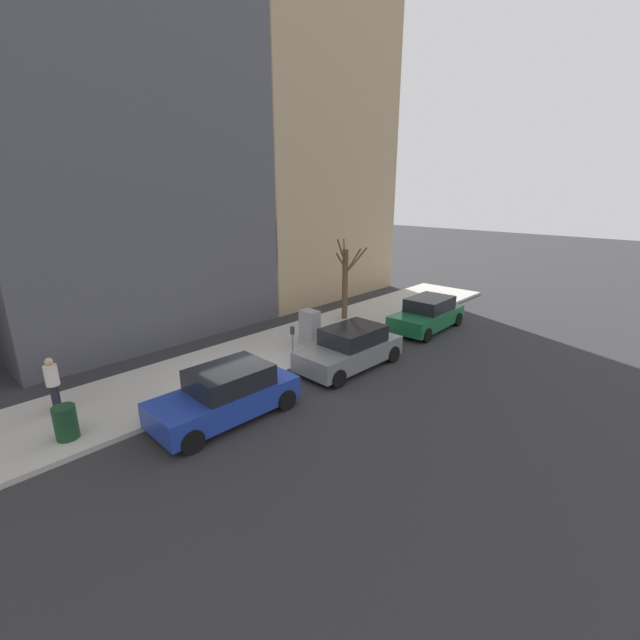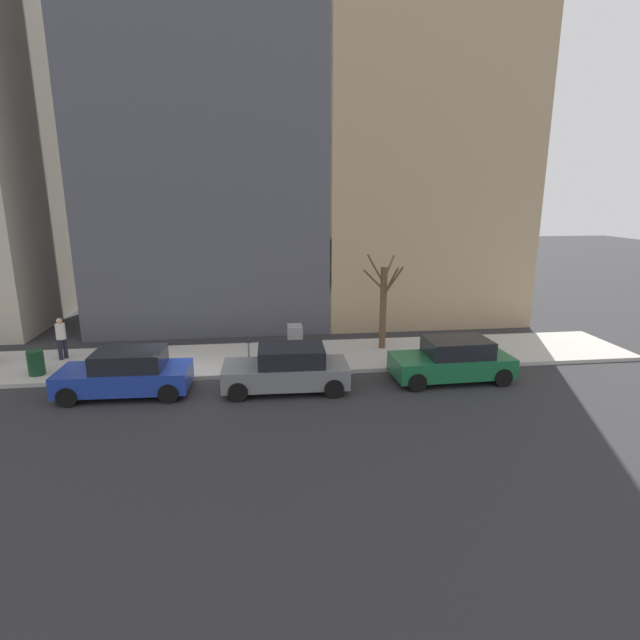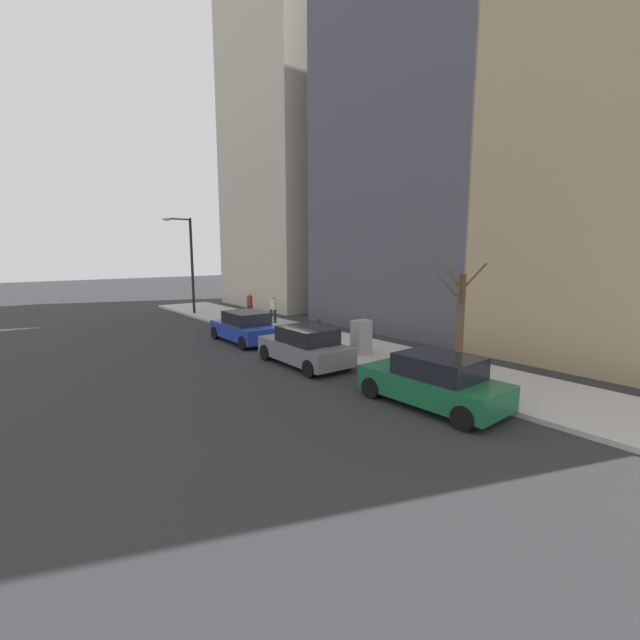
# 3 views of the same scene
# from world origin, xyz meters

# --- Properties ---
(ground_plane) EXTENTS (120.00, 120.00, 0.00)m
(ground_plane) POSITION_xyz_m (0.00, 0.00, 0.00)
(ground_plane) COLOR #2B2B2D
(sidewalk) EXTENTS (4.00, 36.00, 0.15)m
(sidewalk) POSITION_xyz_m (2.00, 0.00, 0.07)
(sidewalk) COLOR #B2AFA8
(sidewalk) RESTS_ON ground
(parked_car_green) EXTENTS (2.03, 4.25, 1.52)m
(parked_car_green) POSITION_xyz_m (-1.07, -9.53, 0.74)
(parked_car_green) COLOR #196038
(parked_car_green) RESTS_ON ground
(parked_car_grey) EXTENTS (2.02, 4.25, 1.52)m
(parked_car_grey) POSITION_xyz_m (-1.27, -3.61, 0.74)
(parked_car_grey) COLOR slate
(parked_car_grey) RESTS_ON ground
(parked_car_blue) EXTENTS (2.02, 4.25, 1.52)m
(parked_car_blue) POSITION_xyz_m (-1.03, 1.69, 0.74)
(parked_car_blue) COLOR #1E389E
(parked_car_blue) RESTS_ON ground
(parking_meter) EXTENTS (0.14, 0.10, 1.35)m
(parking_meter) POSITION_xyz_m (0.45, -2.30, 0.98)
(parking_meter) COLOR slate
(parking_meter) RESTS_ON sidewalk
(utility_box) EXTENTS (0.83, 0.61, 1.43)m
(utility_box) POSITION_xyz_m (1.30, -4.08, 0.85)
(utility_box) COLOR #A8A399
(utility_box) RESTS_ON sidewalk
(streetlamp) EXTENTS (1.97, 0.32, 6.50)m
(streetlamp) POSITION_xyz_m (0.28, 11.98, 4.02)
(streetlamp) COLOR black
(streetlamp) RESTS_ON sidewalk
(bare_tree) EXTENTS (1.55, 1.52, 4.00)m
(bare_tree) POSITION_xyz_m (2.58, -7.88, 2.06)
(bare_tree) COLOR brown
(bare_tree) RESTS_ON sidewalk
(trash_bin) EXTENTS (0.56, 0.56, 0.90)m
(trash_bin) POSITION_xyz_m (0.90, 5.30, 0.60)
(trash_bin) COLOR #14381E
(trash_bin) RESTS_ON sidewalk
(pedestrian_near_meter) EXTENTS (0.37, 0.36, 1.66)m
(pedestrian_near_meter) POSITION_xyz_m (2.67, 5.02, 1.09)
(pedestrian_near_meter) COLOR #1E1E2D
(pedestrian_near_meter) RESTS_ON sidewalk
(pedestrian_midblock) EXTENTS (0.39, 0.36, 1.66)m
(pedestrian_midblock) POSITION_xyz_m (2.51, 7.57, 1.09)
(pedestrian_midblock) COLOR #1E1E2D
(pedestrian_midblock) RESTS_ON sidewalk
(office_block_center) EXTENTS (11.38, 11.38, 24.04)m
(office_block_center) POSITION_xyz_m (11.19, -0.43, 12.02)
(office_block_center) COLOR #4C4C56
(office_block_center) RESTS_ON ground
(office_tower_right) EXTENTS (10.18, 10.18, 27.51)m
(office_tower_right) POSITION_xyz_m (10.59, 12.81, 13.76)
(office_tower_right) COLOR #BCB29E
(office_tower_right) RESTS_ON ground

